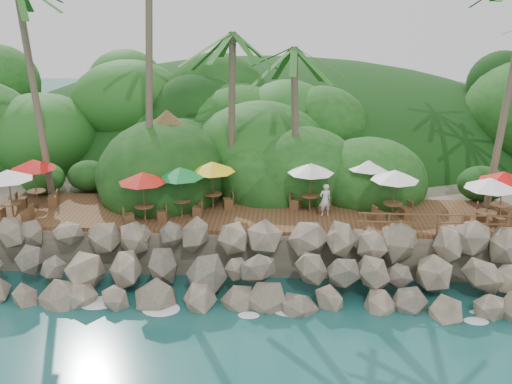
{
  "coord_description": "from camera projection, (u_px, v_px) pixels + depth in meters",
  "views": [
    {
      "loc": [
        1.62,
        -22.44,
        12.93
      ],
      "look_at": [
        0.0,
        6.0,
        3.4
      ],
      "focal_mm": 42.35,
      "sensor_mm": 36.0,
      "label": 1
    }
  ],
  "objects": [
    {
      "name": "foam_line",
      "position": [
        248.0,
        309.0,
        25.71
      ],
      "size": [
        25.2,
        0.8,
        0.06
      ],
      "color": "white",
      "rests_on": "ground"
    },
    {
      "name": "seawall",
      "position": [
        251.0,
        268.0,
        26.97
      ],
      "size": [
        29.0,
        4.0,
        2.3
      ],
      "primitive_type": null,
      "color": "gray",
      "rests_on": "ground"
    },
    {
      "name": "jungle_foliage",
      "position": [
        264.0,
        198.0,
        39.64
      ],
      "size": [
        44.0,
        16.0,
        12.0
      ],
      "primitive_type": null,
      "color": "#143811",
      "rests_on": "ground"
    },
    {
      "name": "railing",
      "position": [
        450.0,
        222.0,
        27.49
      ],
      "size": [
        8.3,
        0.1,
        1.0
      ],
      "color": "brown",
      "rests_on": "terrace"
    },
    {
      "name": "land_base",
      "position": [
        264.0,
        178.0,
        40.25
      ],
      "size": [
        32.0,
        25.2,
        2.1
      ],
      "primitive_type": "cube",
      "color": "gray",
      "rests_on": "ground"
    },
    {
      "name": "dining_clusters",
      "position": [
        250.0,
        174.0,
        29.53
      ],
      "size": [
        25.93,
        5.48,
        2.52
      ],
      "color": "brown",
      "rests_on": "terrace"
    },
    {
      "name": "ground",
      "position": [
        248.0,
        313.0,
        25.44
      ],
      "size": [
        140.0,
        140.0,
        0.0
      ],
      "primitive_type": "plane",
      "color": "#19514F",
      "rests_on": "ground"
    },
    {
      "name": "waiter",
      "position": [
        325.0,
        200.0,
        29.76
      ],
      "size": [
        0.69,
        0.56,
        1.65
      ],
      "primitive_type": "imported",
      "rotation": [
        0.0,
        0.0,
        3.45
      ],
      "color": "silver",
      "rests_on": "terrace"
    },
    {
      "name": "jungle_hill",
      "position": [
        269.0,
        163.0,
        47.69
      ],
      "size": [
        44.8,
        28.0,
        15.4
      ],
      "primitive_type": "ellipsoid",
      "color": "#143811",
      "rests_on": "ground"
    },
    {
      "name": "terrace",
      "position": [
        256.0,
        215.0,
        30.42
      ],
      "size": [
        26.0,
        5.0,
        0.2
      ],
      "primitive_type": "cube",
      "color": "brown",
      "rests_on": "land_base"
    },
    {
      "name": "palapa",
      "position": [
        167.0,
        130.0,
        32.52
      ],
      "size": [
        5.01,
        5.01,
        4.6
      ],
      "color": "brown",
      "rests_on": "ground"
    }
  ]
}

